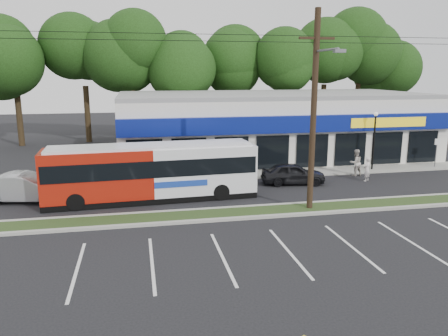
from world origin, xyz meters
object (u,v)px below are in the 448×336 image
utility_pole (311,105)px  car_dark (293,173)px  metrobus (152,171)px  pedestrian_b (356,163)px  lamp_post (374,134)px  car_silver (26,188)px  pedestrian_a (367,169)px  sign_post (437,148)px

utility_pole → car_dark: bearing=77.6°
metrobus → pedestrian_b: 14.26m
utility_pole → lamp_post: bearing=43.9°
car_silver → pedestrian_a: size_ratio=3.07×
car_silver → utility_pole: bearing=-97.7°
utility_pole → pedestrian_b: utility_pole is taller
car_dark → pedestrian_a: size_ratio=2.54×
metrobus → car_dark: size_ratio=2.90×
car_dark → sign_post: bearing=-71.2°
car_dark → pedestrian_b: (5.00, 1.28, 0.24)m
utility_pole → sign_post: bearing=30.1°
utility_pole → sign_post: utility_pole is taller
utility_pole → metrobus: bearing=155.2°
car_silver → sign_post: bearing=-74.1°
pedestrian_b → pedestrian_a: bearing=82.1°
car_dark → car_silver: 15.80m
car_silver → pedestrian_b: 20.88m
car_dark → pedestrian_a: pedestrian_a is taller
pedestrian_b → sign_post: bearing=-179.3°
sign_post → utility_pole: bearing=-149.9°
utility_pole → car_silver: 15.97m
car_dark → car_silver: car_silver is taller
car_silver → pedestrian_b: (20.78, 2.08, 0.12)m
metrobus → lamp_post: bearing=12.2°
sign_post → car_dark: bearing=-169.0°
sign_post → pedestrian_a: bearing=-159.8°
pedestrian_a → pedestrian_b: pedestrian_b is taller
sign_post → pedestrian_a: 7.50m
pedestrian_a → car_silver: bearing=-34.2°
sign_post → car_dark: 12.26m
sign_post → pedestrian_b: 7.11m
utility_pole → car_silver: bearing=162.9°
utility_pole → car_silver: size_ratio=10.27×
metrobus → car_dark: (8.92, 1.74, -0.96)m
sign_post → metrobus: size_ratio=0.19×
lamp_post → pedestrian_a: size_ratio=2.68×
utility_pole → car_dark: 7.21m
pedestrian_b → lamp_post: bearing=-155.2°
metrobus → car_silver: 6.97m
utility_pole → pedestrian_b: 10.08m
pedestrian_b → car_dark: bearing=6.5°
metrobus → pedestrian_a: 14.02m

